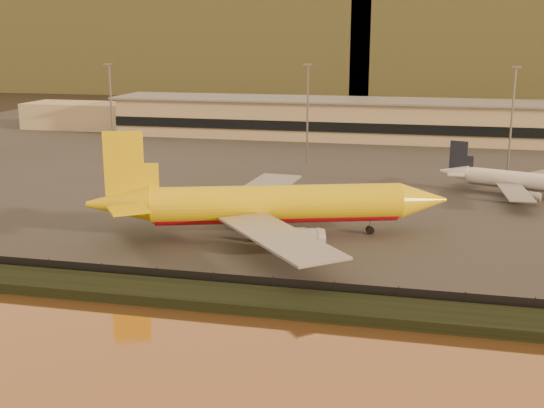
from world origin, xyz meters
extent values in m
plane|color=black|center=(0.00, 0.00, 0.00)|extent=(900.00, 900.00, 0.00)
cube|color=black|center=(0.00, -17.00, 0.70)|extent=(320.00, 7.00, 1.40)
cube|color=#2D2D2D|center=(0.00, 95.00, 0.10)|extent=(320.00, 220.00, 0.20)
cube|color=black|center=(0.00, -13.00, 1.30)|extent=(300.00, 0.05, 2.20)
cube|color=tan|center=(0.00, 125.00, 6.20)|extent=(160.00, 22.00, 12.00)
cube|color=black|center=(0.00, 113.80, 5.20)|extent=(160.00, 0.60, 3.00)
cube|color=gray|center=(0.00, 125.00, 12.50)|extent=(164.00, 24.00, 0.60)
cube|color=tan|center=(-95.00, 129.00, 4.70)|extent=(50.00, 18.00, 9.00)
cylinder|color=slate|center=(-60.00, 70.00, 12.70)|extent=(0.50, 0.50, 25.00)
cube|color=slate|center=(-60.00, 70.00, 25.40)|extent=(2.20, 2.20, 0.40)
cylinder|color=slate|center=(-10.00, 80.00, 12.70)|extent=(0.50, 0.50, 25.00)
cube|color=slate|center=(-10.00, 80.00, 25.40)|extent=(2.20, 2.20, 0.40)
cylinder|color=slate|center=(40.00, 78.00, 12.70)|extent=(0.50, 0.50, 25.00)
cube|color=slate|center=(40.00, 78.00, 25.40)|extent=(2.20, 2.20, 0.40)
cube|color=brown|center=(-140.00, 340.00, 27.50)|extent=(260.00, 160.00, 55.00)
cylinder|color=#DCC00B|center=(-3.11, 12.61, 5.85)|extent=(41.06, 18.21, 5.95)
cylinder|color=red|center=(-3.11, 12.61, 4.81)|extent=(39.57, 16.62, 4.64)
cone|color=#DCC00B|center=(20.33, 20.10, 5.85)|extent=(9.44, 8.11, 5.95)
cone|color=#DCC00B|center=(-27.63, 4.76, 6.30)|extent=(11.62, 8.80, 5.95)
cube|color=#DCC00B|center=(-26.54, 5.11, 12.85)|extent=(6.14, 2.37, 10.41)
cube|color=#DCC00B|center=(-27.27, 11.13, 6.75)|extent=(5.75, 5.68, 0.36)
cube|color=#DCC00B|center=(-23.64, -0.21, 6.75)|extent=(7.95, 7.93, 0.36)
cube|color=gray|center=(-9.02, 27.36, 4.81)|extent=(9.91, 26.28, 0.36)
cylinder|color=gray|center=(-5.12, 24.55, 3.18)|extent=(7.54, 5.21, 3.27)
cube|color=gray|center=(0.63, -2.84, 4.81)|extent=(22.62, 24.92, 0.36)
cylinder|color=gray|center=(2.18, 1.71, 3.18)|extent=(7.54, 5.21, 3.27)
cylinder|color=black|center=(11.88, 17.40, 0.85)|extent=(1.56, 1.39, 1.31)
cylinder|color=slate|center=(11.88, 17.40, 1.54)|extent=(0.23, 0.23, 2.68)
cylinder|color=black|center=(-6.38, 8.75, 0.85)|extent=(1.56, 1.39, 1.31)
cylinder|color=slate|center=(-6.38, 8.75, 1.54)|extent=(0.23, 0.23, 2.68)
cylinder|color=black|center=(-8.01, 13.85, 0.85)|extent=(1.56, 1.39, 1.31)
cylinder|color=slate|center=(-8.01, 13.85, 1.54)|extent=(0.23, 0.23, 2.68)
cylinder|color=white|center=(41.52, 51.91, 3.51)|extent=(24.93, 11.16, 3.49)
cylinder|color=gray|center=(41.52, 51.91, 2.90)|extent=(24.03, 10.21, 2.72)
cone|color=white|center=(26.62, 56.81, 3.77)|extent=(7.05, 5.27, 3.49)
cube|color=#1B1F30|center=(27.29, 56.59, 7.61)|extent=(3.73, 1.46, 6.10)
cube|color=white|center=(29.04, 59.69, 4.03)|extent=(4.77, 4.73, 0.21)
cube|color=white|center=(26.86, 53.06, 4.03)|extent=(3.50, 3.32, 0.21)
cube|color=gray|center=(43.86, 61.23, 2.90)|extent=(13.85, 15.13, 0.21)
cylinder|color=gray|center=(44.78, 58.45, 1.94)|extent=(4.57, 3.13, 1.92)
cube|color=gray|center=(37.87, 43.02, 2.90)|extent=(5.91, 15.97, 0.21)
cylinder|color=gray|center=(40.26, 44.71, 1.94)|extent=(4.57, 3.13, 1.92)
cylinder|color=black|center=(38.55, 51.23, 0.58)|extent=(0.92, 0.82, 0.77)
cylinder|color=slate|center=(38.55, 51.23, 0.98)|extent=(0.18, 0.18, 1.57)
cylinder|color=black|center=(39.53, 54.21, 0.58)|extent=(0.92, 0.82, 0.77)
cylinder|color=slate|center=(39.53, 54.21, 0.98)|extent=(0.18, 0.18, 1.57)
cube|color=#DCC00B|center=(2.78, 25.06, 1.23)|extent=(4.95, 3.20, 2.05)
cube|color=white|center=(-23.17, 28.70, 1.01)|extent=(3.90, 2.58, 1.62)
camera|label=1|loc=(20.38, -93.81, 32.87)|focal=45.00mm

